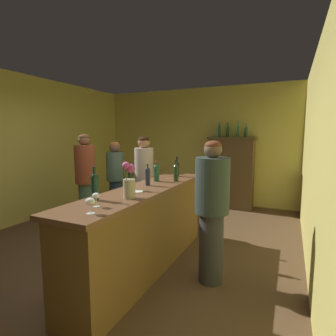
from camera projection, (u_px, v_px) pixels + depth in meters
floor at (112, 256)px, 3.70m from camera, size 9.12×9.12×0.00m
wall_back at (196, 145)px, 6.74m from camera, size 4.98×0.12×2.81m
wall_right at (326, 164)px, 2.50m from camera, size 0.12×7.13×2.81m
bar_counter at (145, 229)px, 3.29m from camera, size 0.58×2.69×1.04m
display_cabinet at (231, 171)px, 6.12m from camera, size 1.05×0.47×1.63m
wine_bottle_chardonnay at (131, 178)px, 3.11m from camera, size 0.07×0.07×0.30m
wine_bottle_pinot at (156, 172)px, 3.68m from camera, size 0.08×0.08×0.29m
wine_bottle_merlot at (176, 172)px, 3.67m from camera, size 0.07×0.07×0.29m
wine_bottle_malbec at (148, 175)px, 3.37m from camera, size 0.06×0.06×0.29m
wine_bottle_rose at (177, 168)px, 4.12m from camera, size 0.07×0.07×0.31m
wine_bottle_syrah at (95, 185)px, 2.62m from camera, size 0.07×0.07×0.33m
wine_glass_front at (90, 202)px, 2.17m from camera, size 0.08×0.08×0.13m
wine_glass_mid at (96, 197)px, 2.38m from camera, size 0.07×0.07×0.13m
flower_arrangement at (129, 182)px, 2.69m from camera, size 0.13×0.14×0.38m
cheese_plate at (135, 191)px, 3.01m from camera, size 0.19×0.19×0.01m
display_bottle_left at (219, 130)px, 6.13m from camera, size 0.07×0.07×0.35m
display_bottle_midleft at (227, 131)px, 6.05m from camera, size 0.07×0.07×0.32m
display_bottle_center at (237, 130)px, 5.96m from camera, size 0.07×0.07×0.34m
display_bottle_midright at (246, 131)px, 5.88m from camera, size 0.07×0.07×0.30m
patron_in_grey at (86, 180)px, 4.44m from camera, size 0.34×0.34×1.69m
patron_redhead at (115, 177)px, 5.25m from camera, size 0.35×0.35×1.54m
patron_in_navy at (144, 178)px, 4.72m from camera, size 0.33×0.33×1.65m
bartender at (212, 207)px, 2.97m from camera, size 0.38×0.38×1.62m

